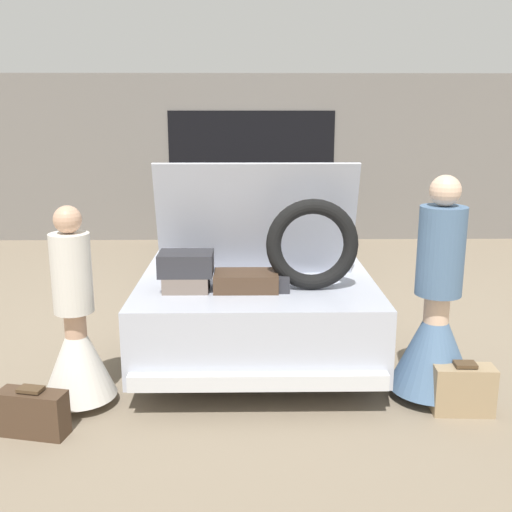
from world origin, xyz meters
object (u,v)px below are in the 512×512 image
Objects in this scene: person_right at (436,322)px; suitcase_beside_right_person at (463,389)px; suitcase_beside_left_person at (33,413)px; person_left at (76,337)px; car at (254,261)px.

person_right is 3.85× the size of suitcase_beside_right_person.
suitcase_beside_left_person is (-2.92, -0.52, -0.46)m from person_right.
suitcase_beside_right_person is (0.16, -0.25, -0.43)m from person_right.
person_left is 2.90m from suitcase_beside_right_person.
suitcase_beside_right_person is at bearing 89.63° from person_left.
person_left is 2.72m from person_right.
car is 2.57m from person_right.
suitcase_beside_left_person is at bearing -175.08° from suitcase_beside_right_person.
person_left is at bearing -121.03° from car.
person_right is 3.48× the size of suitcase_beside_left_person.
suitcase_beside_left_person is at bearing -21.06° from person_left.
person_left is 0.62m from suitcase_beside_left_person.
person_right is at bearing 121.72° from suitcase_beside_right_person.
car is 3.15m from suitcase_beside_left_person.
person_left reaches higher than suitcase_beside_left_person.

